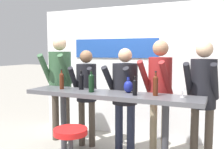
{
  "coord_description": "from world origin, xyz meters",
  "views": [
    {
      "loc": [
        1.43,
        -3.13,
        1.61
      ],
      "look_at": [
        0.0,
        0.08,
        1.28
      ],
      "focal_mm": 40.0,
      "sensor_mm": 36.0,
      "label": 1
    }
  ],
  "objects_px": {
    "wine_glass_0": "(183,88)",
    "person_center_right": "(203,89)",
    "wine_bottle_4": "(135,87)",
    "wine_bottle_1": "(156,85)",
    "person_far_left": "(60,77)",
    "wine_bottle_2": "(62,80)",
    "wine_bottle_0": "(81,81)",
    "tasting_table": "(110,105)",
    "bar_stool": "(71,146)",
    "person_center_left": "(125,90)",
    "wine_bottle_3": "(91,82)",
    "person_center": "(160,86)",
    "decorative_vase": "(128,86)",
    "person_left": "(86,87)"
  },
  "relations": [
    {
      "from": "person_center_right",
      "to": "person_center",
      "type": "bearing_deg",
      "value": -178.2
    },
    {
      "from": "person_center_left",
      "to": "wine_bottle_0",
      "type": "bearing_deg",
      "value": -141.19
    },
    {
      "from": "person_far_left",
      "to": "wine_bottle_1",
      "type": "xyz_separation_m",
      "value": [
        1.83,
        -0.45,
        0.02
      ]
    },
    {
      "from": "wine_bottle_2",
      "to": "person_far_left",
      "type": "bearing_deg",
      "value": 128.38
    },
    {
      "from": "person_far_left",
      "to": "wine_bottle_0",
      "type": "distance_m",
      "value": 0.78
    },
    {
      "from": "bar_stool",
      "to": "person_far_left",
      "type": "distance_m",
      "value": 1.62
    },
    {
      "from": "person_center_right",
      "to": "wine_bottle_4",
      "type": "xyz_separation_m",
      "value": [
        -0.81,
        -0.47,
        0.05
      ]
    },
    {
      "from": "wine_bottle_1",
      "to": "person_left",
      "type": "bearing_deg",
      "value": 162.24
    },
    {
      "from": "wine_bottle_3",
      "to": "wine_glass_0",
      "type": "distance_m",
      "value": 1.25
    },
    {
      "from": "wine_bottle_1",
      "to": "bar_stool",
      "type": "bearing_deg",
      "value": -143.56
    },
    {
      "from": "wine_bottle_0",
      "to": "wine_bottle_2",
      "type": "height_order",
      "value": "wine_bottle_2"
    },
    {
      "from": "person_center_left",
      "to": "wine_bottle_2",
      "type": "distance_m",
      "value": 0.98
    },
    {
      "from": "person_center_right",
      "to": "wine_glass_0",
      "type": "relative_size",
      "value": 9.87
    },
    {
      "from": "tasting_table",
      "to": "bar_stool",
      "type": "bearing_deg",
      "value": -112.03
    },
    {
      "from": "tasting_table",
      "to": "person_center_left",
      "type": "relative_size",
      "value": 1.54
    },
    {
      "from": "person_left",
      "to": "person_center_left",
      "type": "relative_size",
      "value": 0.98
    },
    {
      "from": "decorative_vase",
      "to": "tasting_table",
      "type": "bearing_deg",
      "value": -153.99
    },
    {
      "from": "wine_bottle_2",
      "to": "wine_bottle_3",
      "type": "distance_m",
      "value": 0.56
    },
    {
      "from": "person_center",
      "to": "person_center_right",
      "type": "height_order",
      "value": "person_center"
    },
    {
      "from": "bar_stool",
      "to": "person_center_right",
      "type": "relative_size",
      "value": 0.38
    },
    {
      "from": "person_center",
      "to": "wine_bottle_1",
      "type": "bearing_deg",
      "value": -72.93
    },
    {
      "from": "tasting_table",
      "to": "person_far_left",
      "type": "distance_m",
      "value": 1.33
    },
    {
      "from": "tasting_table",
      "to": "wine_bottle_2",
      "type": "distance_m",
      "value": 0.87
    },
    {
      "from": "bar_stool",
      "to": "wine_bottle_2",
      "type": "relative_size",
      "value": 2.16
    },
    {
      "from": "wine_bottle_0",
      "to": "wine_glass_0",
      "type": "height_order",
      "value": "wine_bottle_0"
    },
    {
      "from": "wine_bottle_4",
      "to": "wine_glass_0",
      "type": "xyz_separation_m",
      "value": [
        0.59,
        0.11,
        0.01
      ]
    },
    {
      "from": "person_center",
      "to": "person_center_right",
      "type": "xyz_separation_m",
      "value": [
        0.6,
        -0.03,
        -0.01
      ]
    },
    {
      "from": "person_left",
      "to": "wine_bottle_0",
      "type": "distance_m",
      "value": 0.4
    },
    {
      "from": "wine_bottle_0",
      "to": "wine_bottle_4",
      "type": "relative_size",
      "value": 1.14
    },
    {
      "from": "person_center_left",
      "to": "wine_bottle_4",
      "type": "distance_m",
      "value": 0.6
    },
    {
      "from": "person_center_left",
      "to": "wine_bottle_0",
      "type": "distance_m",
      "value": 0.68
    },
    {
      "from": "wine_bottle_2",
      "to": "wine_bottle_4",
      "type": "xyz_separation_m",
      "value": [
        1.2,
        -0.06,
        -0.02
      ]
    },
    {
      "from": "wine_bottle_1",
      "to": "decorative_vase",
      "type": "bearing_deg",
      "value": 169.57
    },
    {
      "from": "person_far_left",
      "to": "person_left",
      "type": "relative_size",
      "value": 1.15
    },
    {
      "from": "person_left",
      "to": "decorative_vase",
      "type": "distance_m",
      "value": 0.94
    },
    {
      "from": "wine_glass_0",
      "to": "person_center_right",
      "type": "bearing_deg",
      "value": 59.41
    },
    {
      "from": "bar_stool",
      "to": "decorative_vase",
      "type": "bearing_deg",
      "value": 56.54
    },
    {
      "from": "person_far_left",
      "to": "wine_bottle_2",
      "type": "height_order",
      "value": "person_far_left"
    },
    {
      "from": "tasting_table",
      "to": "person_center",
      "type": "bearing_deg",
      "value": 37.61
    },
    {
      "from": "person_center_left",
      "to": "wine_bottle_3",
      "type": "distance_m",
      "value": 0.6
    },
    {
      "from": "bar_stool",
      "to": "person_left",
      "type": "distance_m",
      "value": 1.26
    },
    {
      "from": "wine_bottle_2",
      "to": "person_left",
      "type": "bearing_deg",
      "value": 67.82
    },
    {
      "from": "person_center",
      "to": "decorative_vase",
      "type": "bearing_deg",
      "value": -125.34
    },
    {
      "from": "person_center_right",
      "to": "wine_bottle_1",
      "type": "distance_m",
      "value": 0.68
    },
    {
      "from": "wine_bottle_0",
      "to": "wine_bottle_1",
      "type": "bearing_deg",
      "value": -2.91
    },
    {
      "from": "person_far_left",
      "to": "wine_bottle_3",
      "type": "relative_size",
      "value": 5.96
    },
    {
      "from": "decorative_vase",
      "to": "person_center_right",
      "type": "bearing_deg",
      "value": 17.84
    },
    {
      "from": "bar_stool",
      "to": "person_left",
      "type": "relative_size",
      "value": 0.41
    },
    {
      "from": "person_center",
      "to": "person_center_right",
      "type": "relative_size",
      "value": 1.01
    },
    {
      "from": "person_left",
      "to": "person_center_right",
      "type": "relative_size",
      "value": 0.93
    }
  ]
}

